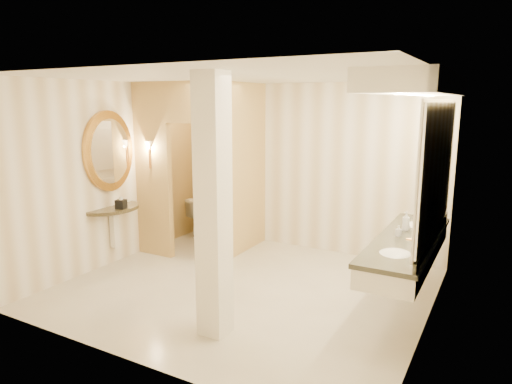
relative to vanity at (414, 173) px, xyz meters
The scene contains 16 objects.
floor 2.59m from the vanity, 168.97° to the right, with size 4.50×4.50×0.00m, color beige.
ceiling 2.28m from the vanity, 168.97° to the right, with size 4.50×4.50×0.00m, color silver.
wall_back 2.57m from the vanity, 140.80° to the left, with size 4.50×0.02×2.70m, color white.
wall_front 3.11m from the vanity, 129.68° to the right, with size 4.50×0.02×2.70m, color white.
wall_left 4.26m from the vanity, behind, with size 0.02×4.00×2.70m, color white.
wall_right 0.55m from the vanity, 54.94° to the right, with size 0.02×4.00×2.70m, color white.
toilet_closet 3.15m from the vanity, 169.24° to the left, with size 1.50×1.55×2.70m.
wall_sconce 3.91m from the vanity, behind, with size 0.14×0.14×0.42m.
vanity is the anchor object (origin of this frame).
console_shelf 4.23m from the vanity, behind, with size 0.90×0.90×1.90m.
pillar 2.28m from the vanity, 137.16° to the right, with size 0.28×0.28×2.70m, color white.
tissue_box 4.07m from the vanity, behind, with size 0.13×0.13×0.13m, color black.
toilet 4.20m from the vanity, 160.39° to the left, with size 0.40×0.70×0.71m, color white.
soap_bottle_a 0.70m from the vanity, behind, with size 0.06×0.06×0.13m, color beige.
soap_bottle_b 0.77m from the vanity, 108.43° to the left, with size 0.10×0.10×0.13m, color silver.
soap_bottle_c 0.70m from the vanity, 111.15° to the left, with size 0.09×0.09×0.24m, color #C6B28C.
Camera 1 is at (2.87, -4.85, 2.40)m, focal length 32.00 mm.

